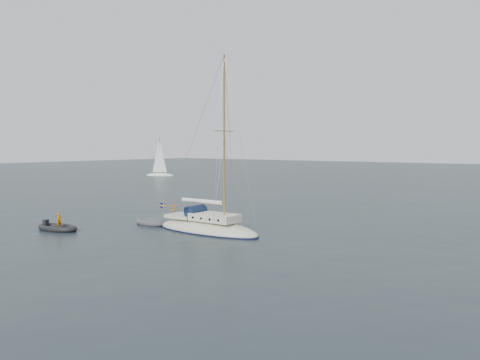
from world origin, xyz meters
The scene contains 5 objects.
ground centered at (0.00, 0.00, 0.00)m, with size 300.00×300.00×0.00m, color black.
sailboat centered at (-3.84, -0.56, 0.97)m, with size 8.97×2.69×12.77m.
dinghy centered at (-9.46, -0.80, 0.19)m, with size 3.06×1.38×0.44m.
rib centered at (-13.04, -6.47, 0.21)m, with size 3.56×1.62×1.29m.
distant_yacht_a centered at (-52.80, 41.49, 3.55)m, with size 6.28×3.35×8.32m.
Camera 1 is at (17.51, -25.39, 6.07)m, focal length 35.00 mm.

